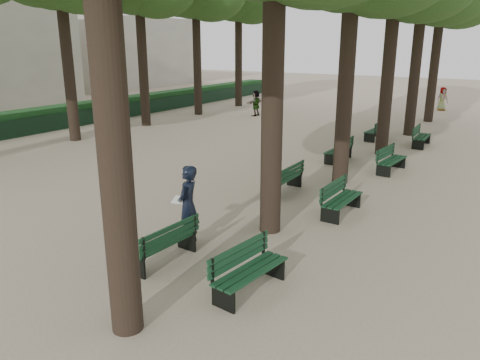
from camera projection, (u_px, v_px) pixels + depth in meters
The scene contains 15 objects.
ground at pixel (145, 261), 10.25m from camera, with size 120.00×120.00×0.00m, color tan.
bench_left_0 at pixel (162, 251), 10.14m from camera, with size 0.67×1.83×0.92m.
bench_left_1 at pixel (284, 184), 14.86m from camera, with size 0.57×1.80×0.92m.
bench_left_2 at pixel (338, 154), 18.81m from camera, with size 0.62×1.82×0.92m.
bench_left_3 at pixel (375, 134), 22.92m from camera, with size 0.67×1.83×0.92m.
bench_right_0 at pixel (250, 279), 8.92m from camera, with size 0.78×1.86×0.92m.
bench_right_1 at pixel (342, 205), 12.96m from camera, with size 0.63×1.82×0.92m.
bench_right_2 at pixel (391, 165), 17.20m from camera, with size 0.73×1.84×0.92m.
bench_right_3 at pixel (421, 140), 21.42m from camera, with size 0.62×1.81×0.92m.
man_with_map at pixel (188, 205), 10.88m from camera, with size 0.70×0.83×1.92m.
pedestrian_e at pixel (256, 103), 30.10m from camera, with size 1.51×0.33×1.63m, color #262628.
pedestrian_d at pixel (442, 99), 32.48m from camera, with size 0.79×0.32×1.61m, color #262628.
fence at pixel (83, 118), 26.68m from camera, with size 0.08×42.00×0.90m, color black.
hedge at pixel (74, 114), 26.99m from camera, with size 1.20×42.00×1.20m, color #16411C.
building_far at pixel (108, 52), 50.40m from camera, with size 12.00×16.00×7.00m, color #B7B2A3.
Camera 1 is at (6.71, -6.80, 4.63)m, focal length 35.00 mm.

